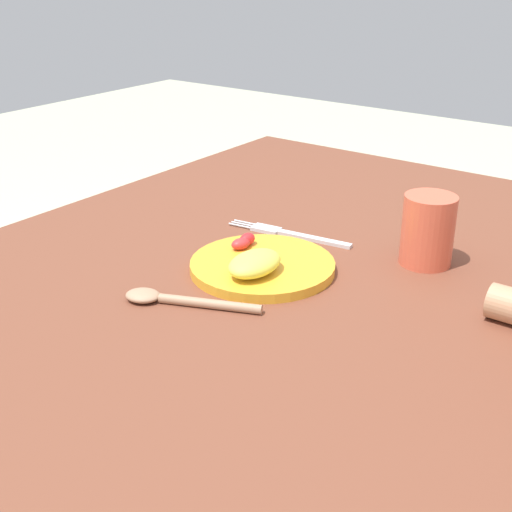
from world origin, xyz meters
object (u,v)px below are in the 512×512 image
at_px(spoon, 174,299).
at_px(drinking_cup, 428,230).
at_px(plate, 260,265).
at_px(fork, 289,234).

relative_size(spoon, drinking_cup, 1.73).
height_order(plate, drinking_cup, drinking_cup).
bearing_deg(spoon, fork, -110.80).
bearing_deg(plate, drinking_cup, -45.88).
height_order(fork, drinking_cup, drinking_cup).
bearing_deg(fork, plate, 100.52).
distance_m(fork, spoon, 0.29).
bearing_deg(fork, spoon, 85.01).
distance_m(plate, spoon, 0.15).
relative_size(plate, drinking_cup, 2.00).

